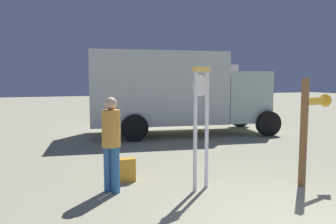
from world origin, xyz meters
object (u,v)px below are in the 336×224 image
standing_clock (201,116)px  box_truck_far (183,87)px  arrow_sign (314,117)px  person_near_clock (111,140)px  backpack (126,170)px  box_truck_near (174,90)px

standing_clock → box_truck_far: (5.62, 13.24, 0.24)m
standing_clock → arrow_sign: bearing=-11.9°
standing_clock → box_truck_far: box_truck_far is taller
person_near_clock → box_truck_far: 14.68m
standing_clock → backpack: size_ratio=4.90×
arrow_sign → box_truck_near: bearing=92.2°
standing_clock → box_truck_near: bearing=71.8°
standing_clock → box_truck_near: size_ratio=0.32×
box_truck_far → box_truck_near: bearing=-116.7°
arrow_sign → box_truck_near: (-0.25, 6.46, 0.33)m
box_truck_far → standing_clock: bearing=-113.0°
box_truck_near → person_near_clock: bearing=-122.4°
person_near_clock → standing_clock: bearing=-15.8°
box_truck_near → box_truck_far: bearing=63.3°
arrow_sign → person_near_clock: arrow_sign is taller
backpack → box_truck_near: box_truck_near is taller
person_near_clock → box_truck_near: box_truck_near is taller
standing_clock → arrow_sign: size_ratio=1.10×
arrow_sign → box_truck_far: (3.40, 13.71, 0.29)m
arrow_sign → backpack: size_ratio=4.47×
arrow_sign → box_truck_near: size_ratio=0.29×
arrow_sign → box_truck_far: 14.12m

